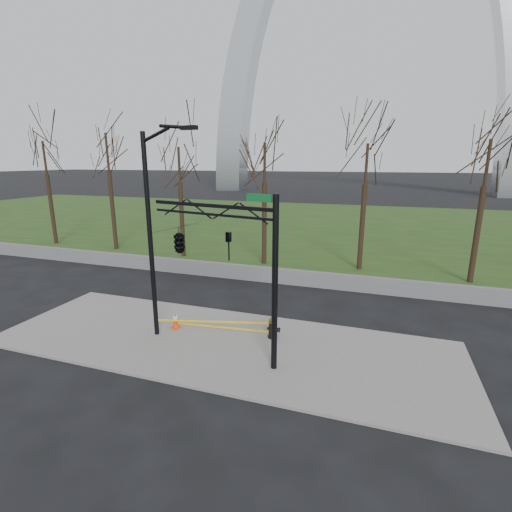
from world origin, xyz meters
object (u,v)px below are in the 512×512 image
(fire_hydrant, at_px, (273,328))
(traffic_cone, at_px, (176,320))
(traffic_signal_mast, at_px, (195,242))
(street_light, at_px, (154,223))

(fire_hydrant, xyz_separation_m, traffic_cone, (-4.15, -0.44, -0.09))
(traffic_cone, relative_size, traffic_signal_mast, 0.11)
(traffic_cone, xyz_separation_m, traffic_signal_mast, (1.64, -1.02, 3.71))
(fire_hydrant, distance_m, street_light, 6.16)
(street_light, relative_size, traffic_signal_mast, 1.37)
(street_light, bearing_deg, traffic_cone, 80.46)
(fire_hydrant, relative_size, traffic_signal_mast, 0.16)
(fire_hydrant, relative_size, street_light, 0.11)
(traffic_cone, height_order, traffic_signal_mast, traffic_signal_mast)
(traffic_cone, height_order, street_light, street_light)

